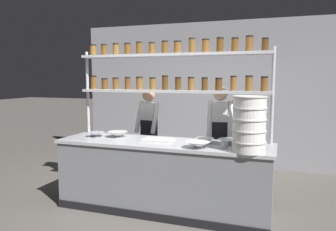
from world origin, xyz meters
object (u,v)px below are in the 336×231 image
at_px(container_stack, 249,124).
at_px(chef_center, 220,134).
at_px(prep_bowl_near_right, 118,134).
at_px(spice_shelf_unit, 172,75).
at_px(chef_left, 149,131).
at_px(prep_bowl_near_left, 96,134).
at_px(prep_bowl_far_left, 228,142).
at_px(serving_cup_front, 224,144).
at_px(prep_bowl_center_front, 198,145).
at_px(cutting_board, 158,140).
at_px(serving_cup_by_board, 241,139).
at_px(prep_bowl_center_back, 205,140).

bearing_deg(container_stack, chef_center, 117.15).
distance_m(chef_center, prep_bowl_near_right, 1.47).
xyz_separation_m(spice_shelf_unit, chef_left, (-0.56, 0.51, -0.90)).
height_order(prep_bowl_near_left, prep_bowl_far_left, prep_bowl_far_left).
xyz_separation_m(chef_left, chef_center, (1.16, -0.11, 0.04)).
xyz_separation_m(prep_bowl_far_left, serving_cup_front, (-0.01, -0.24, 0.01)).
xyz_separation_m(spice_shelf_unit, serving_cup_front, (0.80, -0.48, -0.82)).
distance_m(spice_shelf_unit, chef_center, 1.12).
xyz_separation_m(prep_bowl_center_front, serving_cup_front, (0.29, 0.09, 0.01)).
relative_size(container_stack, cutting_board, 1.57).
relative_size(container_stack, serving_cup_front, 6.52).
xyz_separation_m(cutting_board, prep_bowl_near_left, (-0.93, -0.00, 0.02)).
distance_m(spice_shelf_unit, prep_bowl_near_left, 1.36).
height_order(spice_shelf_unit, serving_cup_front, spice_shelf_unit).
height_order(prep_bowl_far_left, serving_cup_by_board, serving_cup_by_board).
bearing_deg(spice_shelf_unit, serving_cup_by_board, -4.72).
xyz_separation_m(container_stack, serving_cup_by_board, (-0.14, 0.49, -0.26)).
bearing_deg(serving_cup_by_board, container_stack, -74.36).
relative_size(chef_left, prep_bowl_center_back, 6.79).
relative_size(spice_shelf_unit, chef_left, 1.72).
distance_m(container_stack, serving_cup_by_board, 0.57).
bearing_deg(prep_bowl_near_right, container_stack, -10.72).
xyz_separation_m(chef_left, prep_bowl_near_left, (-0.47, -0.81, 0.06)).
height_order(prep_bowl_near_left, serving_cup_front, serving_cup_front).
relative_size(chef_left, prep_bowl_near_right, 5.54).
relative_size(cutting_board, prep_bowl_center_front, 1.37).
relative_size(prep_bowl_near_left, prep_bowl_center_back, 1.01).
xyz_separation_m(chef_left, prep_bowl_center_back, (1.08, -0.74, 0.06)).
xyz_separation_m(spice_shelf_unit, cutting_board, (-0.11, -0.29, -0.86)).
height_order(container_stack, serving_cup_front, container_stack).
bearing_deg(serving_cup_by_board, prep_bowl_center_back, -161.40).
bearing_deg(chef_left, serving_cup_by_board, -14.44).
xyz_separation_m(cutting_board, serving_cup_front, (0.91, -0.19, 0.04)).
distance_m(chef_center, prep_bowl_center_front, 0.97).
distance_m(cutting_board, prep_bowl_near_right, 0.63).
bearing_deg(prep_bowl_center_back, cutting_board, -174.22).
bearing_deg(prep_bowl_far_left, prep_bowl_near_left, -178.43).
xyz_separation_m(container_stack, prep_bowl_far_left, (-0.28, 0.33, -0.28)).
height_order(cutting_board, serving_cup_front, serving_cup_front).
distance_m(chef_center, prep_bowl_center_back, 0.63).
xyz_separation_m(spice_shelf_unit, serving_cup_by_board, (0.96, -0.08, -0.82)).
distance_m(chef_left, cutting_board, 0.93).
xyz_separation_m(prep_bowl_center_front, prep_bowl_near_right, (-1.24, 0.34, -0.00)).
bearing_deg(prep_bowl_center_front, prep_bowl_near_right, 164.47).
height_order(prep_bowl_near_left, prep_bowl_center_front, prep_bowl_center_front).
distance_m(prep_bowl_far_left, serving_cup_by_board, 0.22).
height_order(prep_bowl_center_front, prep_bowl_far_left, prep_bowl_center_front).
height_order(prep_bowl_center_front, prep_bowl_near_right, prep_bowl_center_front).
height_order(chef_center, serving_cup_front, chef_center).
bearing_deg(prep_bowl_center_back, spice_shelf_unit, 156.48).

